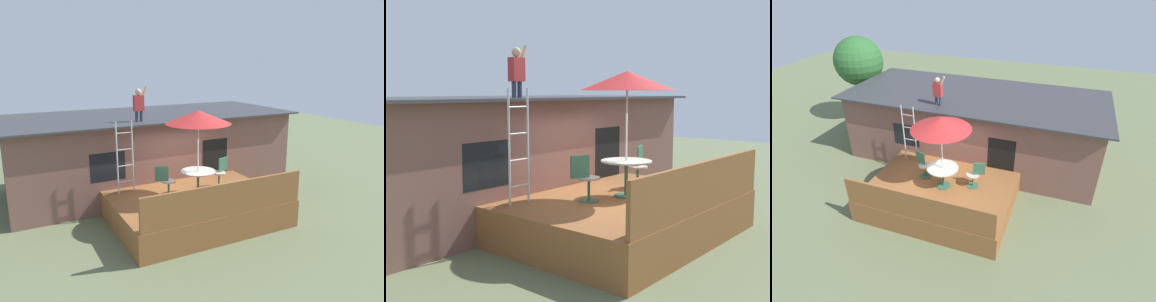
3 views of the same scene
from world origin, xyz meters
The scene contains 10 objects.
ground_plane centered at (0.00, 0.00, 0.00)m, with size 40.00×40.00×0.00m, color #66704C.
house centered at (0.00, 3.60, 1.41)m, with size 10.50×4.50×2.80m.
deck centered at (0.00, 0.00, 0.40)m, with size 4.88×3.68×0.80m, color brown.
deck_railing centered at (0.00, -1.79, 1.25)m, with size 4.78×0.08×0.90m, color brown.
patio_table centered at (0.10, -0.05, 1.39)m, with size 1.04×1.04×0.74m.
patio_umbrella centered at (0.10, -0.05, 3.15)m, with size 1.90×1.90×2.54m.
step_ladder centered at (-1.74, 1.15, 1.90)m, with size 0.52×0.04×2.20m.
person_figure centered at (-0.92, 2.06, 3.41)m, with size 0.47×0.20×1.11m.
patio_chair_left centered at (-0.79, 0.29, 1.26)m, with size 0.60×0.44×0.92m.
patio_chair_right centered at (1.11, 0.31, 1.26)m, with size 0.60×0.44×0.92m.
Camera 1 is at (-5.05, -9.41, 4.73)m, focal length 35.24 mm.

